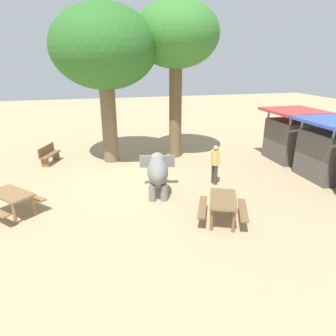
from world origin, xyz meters
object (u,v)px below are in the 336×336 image
market_stall_red (291,138)px  shade_tree_secondary (176,37)px  picnic_table_near (223,204)px  market_stall_blue (329,152)px  shade_tree_main (104,49)px  elephant (158,171)px  feed_bucket (222,198)px  person_handler (215,162)px  wooden_bench (49,154)px  picnic_table_far (12,198)px

market_stall_red → shade_tree_secondary: bearing=-110.5°
picnic_table_near → market_stall_blue: bearing=-44.9°
market_stall_red → shade_tree_main: bearing=-103.1°
elephant → feed_bucket: (1.32, 2.02, -0.74)m
elephant → market_stall_red: 7.69m
elephant → market_stall_blue: bearing=-80.4°
person_handler → picnic_table_near: 3.05m
wooden_bench → person_handler: bearing=79.3°
elephant → shade_tree_main: 6.33m
elephant → wooden_bench: size_ratio=1.42×
shade_tree_secondary → picnic_table_near: size_ratio=3.78×
feed_bucket → shade_tree_secondary: bearing=-178.8°
shade_tree_secondary → wooden_bench: 8.24m
shade_tree_main → market_stall_blue: 10.69m
wooden_bench → market_stall_red: bearing=100.6°
picnic_table_near → feed_bucket: size_ratio=5.46×
shade_tree_main → wooden_bench: bearing=-96.8°
wooden_bench → market_stall_blue: size_ratio=0.57×
shade_tree_main → feed_bucket: (5.72, 3.43, -5.07)m
person_handler → market_stall_red: bearing=-170.3°
shade_tree_main → picnic_table_near: size_ratio=3.63×
shade_tree_main → picnic_table_far: size_ratio=3.39×
shade_tree_main → picnic_table_near: 8.83m
shade_tree_secondary → picnic_table_far: bearing=-54.6°
elephant → market_stall_red: bearing=-60.7°
person_handler → wooden_bench: 8.13m
person_handler → shade_tree_main: shade_tree_main is taller
person_handler → picnic_table_near: size_ratio=0.82×
market_stall_blue → feed_bucket: 5.49m
shade_tree_secondary → market_stall_red: (2.02, 5.41, -4.64)m
shade_tree_secondary → market_stall_blue: shade_tree_secondary is taller
wooden_bench → shade_tree_main: bearing=105.3°
picnic_table_far → market_stall_blue: 12.24m
picnic_table_far → shade_tree_secondary: bearing=-97.2°
picnic_table_near → person_handler: bearing=5.6°
wooden_bench → market_stall_red: (2.38, 11.70, 0.67)m
shade_tree_main → market_stall_blue: bearing=62.0°
shade_tree_main → shade_tree_secondary: (0.01, 3.31, 0.55)m
picnic_table_near → market_stall_blue: size_ratio=0.78×
shade_tree_secondary → wooden_bench: shade_tree_secondary is taller
market_stall_red → picnic_table_far: bearing=-76.9°
market_stall_blue → feed_bucket: (1.09, -5.29, -0.98)m
picnic_table_far → feed_bucket: size_ratio=5.85×
elephant → person_handler: (-0.36, 2.43, 0.05)m
person_handler → feed_bucket: bearing=63.4°
elephant → feed_bucket: size_ratio=5.71×
picnic_table_near → picnic_table_far: (-2.06, -6.42, 0.00)m
elephant → feed_bucket: 2.52m
market_stall_red → feed_bucket: bearing=-55.1°
person_handler → market_stall_red: (-2.02, 4.88, 0.19)m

